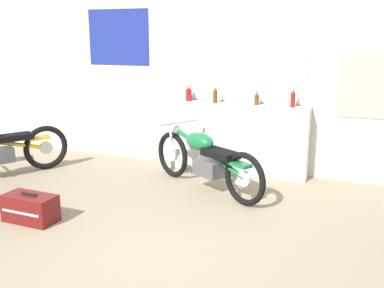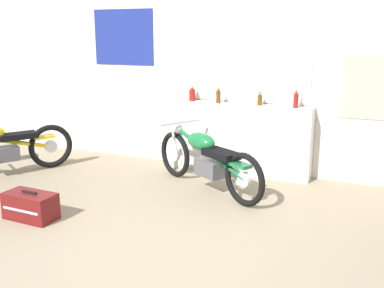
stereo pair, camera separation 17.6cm
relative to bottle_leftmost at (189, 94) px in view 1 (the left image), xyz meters
name	(u,v)px [view 1 (the left image)]	position (x,y,z in m)	size (l,w,h in m)	color
ground_plane	(138,268)	(0.72, -2.95, -1.08)	(24.00, 24.00, 0.00)	gray
wall_back	(241,72)	(0.73, 0.16, 0.32)	(10.00, 0.07, 2.80)	silver
sill_counter	(233,138)	(0.68, -0.02, -0.59)	(2.10, 0.28, 0.98)	silver
bottle_leftmost	(189,94)	(0.00, 0.00, 0.00)	(0.09, 0.09, 0.22)	maroon
bottle_left_center	(215,95)	(0.42, -0.06, 0.01)	(0.06, 0.06, 0.24)	#5B3814
bottle_center	(257,99)	(1.00, -0.01, -0.02)	(0.06, 0.06, 0.19)	#5B3814
bottle_right_center	(293,99)	(1.49, -0.04, 0.02)	(0.06, 0.06, 0.26)	maroon
motorcycle_green	(205,159)	(0.58, -0.87, -0.68)	(1.78, 1.08, 0.80)	black
hard_case_darkred	(30,208)	(-0.80, -2.49, -0.94)	(0.57, 0.31, 0.31)	maroon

